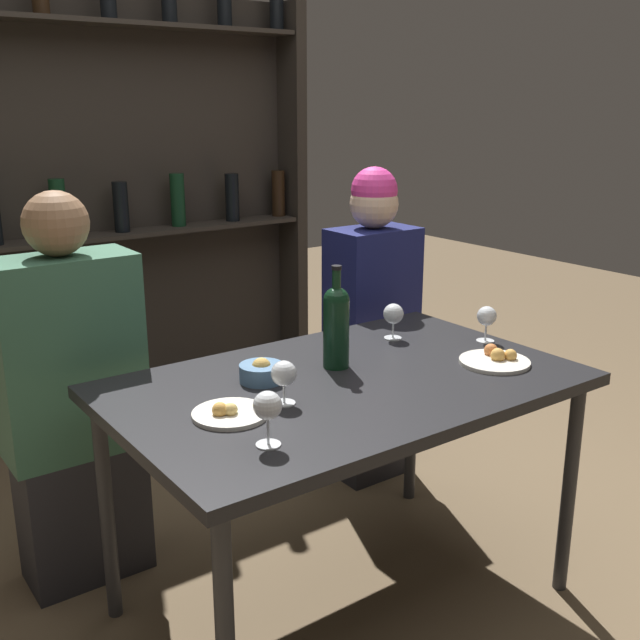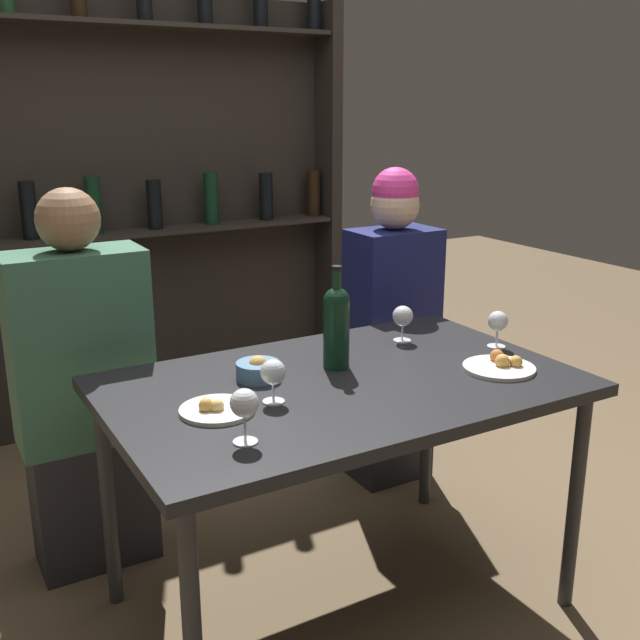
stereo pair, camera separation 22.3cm
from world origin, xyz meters
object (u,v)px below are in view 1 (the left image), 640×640
Objects in this scene: wine_bottle at (336,323)px; snack_bowl at (262,372)px; food_plate_0 at (229,413)px; seated_person_right at (371,331)px; wine_glass_0 at (487,317)px; wine_glass_3 at (284,375)px; wine_glass_1 at (393,315)px; food_plate_1 at (496,359)px; wine_glass_2 at (268,407)px; seated_person_left at (74,406)px.

wine_bottle reaches higher than snack_bowl.
snack_bowl is (0.20, 0.17, 0.02)m from food_plate_0.
seated_person_right is at bearing 32.88° from food_plate_0.
snack_bowl is at bearing 171.39° from wine_glass_0.
wine_bottle is 2.60× the size of wine_glass_3.
snack_bowl is (0.04, 0.18, -0.05)m from wine_glass_3.
wine_glass_1 reaches higher than snack_bowl.
seated_person_right is (0.16, 0.79, -0.13)m from food_plate_1.
snack_bowl is (0.21, 0.37, -0.07)m from wine_glass_2.
wine_glass_1 is at bearing -22.94° from seated_person_left.
food_plate_0 is (-1.01, -0.05, -0.07)m from wine_glass_0.
seated_person_right is at bearing 42.14° from wine_bottle.
seated_person_right reaches higher than wine_glass_3.
wine_bottle is at bearing 148.05° from food_plate_1.
food_plate_1 reaches higher than food_plate_0.
food_plate_1 is (0.71, -0.11, -0.07)m from wine_glass_3.
wine_glass_2 is at bearing -119.54° from snack_bowl.
snack_bowl is 0.10× the size of seated_person_right.
wine_bottle reaches higher than wine_glass_0.
snack_bowl is (-0.81, 0.12, -0.06)m from wine_glass_0.
wine_glass_2 reaches higher than food_plate_0.
seated_person_right is at bearing 30.98° from snack_bowl.
wine_glass_2 is 1.37m from seated_person_right.
wine_bottle reaches higher than wine_glass_2.
food_plate_1 is 0.17× the size of seated_person_left.
snack_bowl is 0.66m from seated_person_left.
snack_bowl is at bearing 77.43° from wine_glass_3.
wine_bottle is 2.45× the size of snack_bowl.
wine_glass_1 is 1.01× the size of wine_glass_3.
wine_glass_2 is at bearing -92.48° from food_plate_0.
seated_person_right is (1.04, 0.87, -0.22)m from wine_glass_2.
wine_glass_0 is 0.95× the size of snack_bowl.
wine_glass_0 is 0.57× the size of food_plate_1.
seated_person_left reaches higher than food_plate_1.
wine_glass_2 is at bearing -149.94° from wine_glass_1.
food_plate_0 is at bearing 175.83° from wine_glass_3.
seated_person_right reaches higher than wine_glass_0.
wine_glass_0 is 0.31m from wine_glass_1.
wine_glass_3 is at bearing 171.21° from food_plate_1.
wine_glass_1 is (0.33, 0.11, -0.05)m from wine_bottle.
wine_glass_1 is 0.59m from snack_bowl.
wine_bottle is at bearing -39.16° from seated_person_left.
wine_glass_3 is at bearing -102.57° from snack_bowl.
wine_glass_0 and wine_glass_1 have the same top height.
wine_glass_1 is 0.52m from seated_person_right.
snack_bowl reaches higher than food_plate_1.
wine_glass_2 is 0.43m from snack_bowl.
seated_person_left is (-0.64, 0.52, -0.29)m from wine_bottle.
food_plate_0 is at bearing -162.59° from wine_bottle.
seated_person_right is at bearing 78.61° from food_plate_1.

